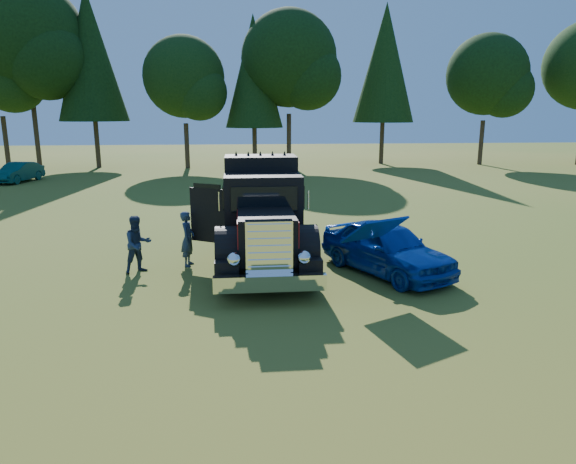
# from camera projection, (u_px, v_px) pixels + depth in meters

# --- Properties ---
(ground) EXTENTS (120.00, 120.00, 0.00)m
(ground) POSITION_uv_depth(u_px,v_px,m) (243.00, 299.00, 11.88)
(ground) COLOR #3F5F1B
(ground) RESTS_ON ground
(treeline) EXTENTS (72.10, 24.54, 13.94)m
(treeline) POSITION_uv_depth(u_px,v_px,m) (175.00, 60.00, 36.78)
(treeline) COLOR #2D2116
(treeline) RESTS_ON ground
(diamond_t_truck) EXTENTS (3.25, 7.16, 3.00)m
(diamond_t_truck) POSITION_uv_depth(u_px,v_px,m) (262.00, 220.00, 14.35)
(diamond_t_truck) COLOR black
(diamond_t_truck) RESTS_ON ground
(hotrod_coupe) EXTENTS (3.30, 4.43, 1.89)m
(hotrod_coupe) POSITION_uv_depth(u_px,v_px,m) (386.00, 247.00, 13.68)
(hotrod_coupe) COLOR #19079D
(hotrod_coupe) RESTS_ON ground
(spectator_near) EXTENTS (0.45, 0.61, 1.55)m
(spectator_near) POSITION_uv_depth(u_px,v_px,m) (188.00, 239.00, 14.33)
(spectator_near) COLOR #1A1D3D
(spectator_near) RESTS_ON ground
(spectator_far) EXTENTS (0.95, 0.90, 1.55)m
(spectator_far) POSITION_uv_depth(u_px,v_px,m) (138.00, 244.00, 13.72)
(spectator_far) COLOR #1A253C
(spectator_far) RESTS_ON ground
(distant_teal_car) EXTENTS (2.06, 3.88, 1.22)m
(distant_teal_car) POSITION_uv_depth(u_px,v_px,m) (18.00, 172.00, 31.76)
(distant_teal_car) COLOR #0B423B
(distant_teal_car) RESTS_ON ground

